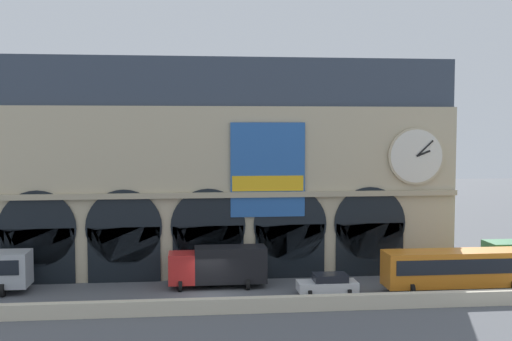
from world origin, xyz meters
TOP-DOWN VIEW (x-y plane):
  - ground_plane at (0.00, 0.00)m, footprint 200.00×200.00m
  - quay_parapet_wall at (0.00, -4.37)m, footprint 90.00×0.70m
  - station_building at (0.04, 7.74)m, footprint 41.38×5.87m
  - box_truck_center at (0.74, 2.57)m, footprint 7.50×2.91m
  - car_mideast at (8.62, -0.52)m, footprint 4.40×2.22m
  - bus_east at (18.39, -0.69)m, footprint 11.00×3.25m

SIDE VIEW (x-z plane):
  - ground_plane at x=0.00m, z-range 0.00..0.00m
  - quay_parapet_wall at x=0.00m, z-range 0.00..1.01m
  - car_mideast at x=8.62m, z-range 0.03..1.58m
  - box_truck_center at x=0.74m, z-range 0.14..3.26m
  - bus_east at x=18.39m, z-range 0.23..3.33m
  - station_building at x=0.04m, z-range -0.26..17.77m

